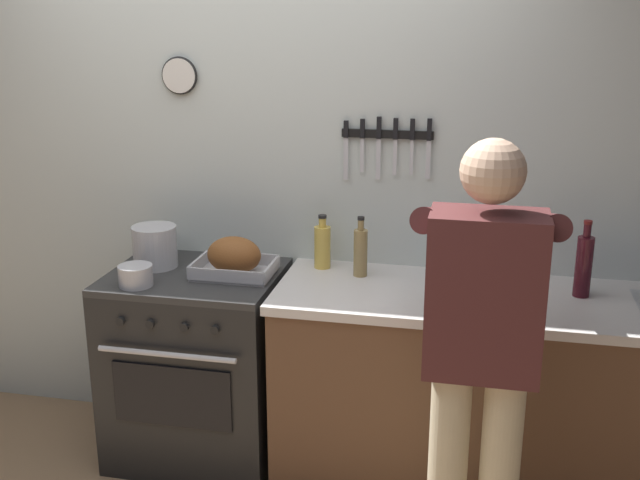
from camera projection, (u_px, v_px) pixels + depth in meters
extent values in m
cube|color=silver|center=(261.00, 172.00, 3.65)|extent=(6.00, 0.10, 2.60)
cube|color=black|center=(387.00, 134.00, 3.41)|extent=(0.41, 0.02, 0.04)
cube|color=silver|center=(346.00, 159.00, 3.48)|extent=(0.02, 0.00, 0.19)
cube|color=black|center=(346.00, 129.00, 3.44)|extent=(0.02, 0.02, 0.08)
cube|color=silver|center=(362.00, 155.00, 3.46)|extent=(0.02, 0.00, 0.15)
cube|color=black|center=(362.00, 129.00, 3.42)|extent=(0.02, 0.02, 0.09)
cube|color=silver|center=(378.00, 159.00, 3.44)|extent=(0.02, 0.00, 0.18)
cube|color=black|center=(379.00, 128.00, 3.40)|extent=(0.02, 0.02, 0.10)
cube|color=silver|center=(395.00, 157.00, 3.43)|extent=(0.02, 0.00, 0.16)
cube|color=black|center=(396.00, 129.00, 3.39)|extent=(0.02, 0.02, 0.09)
cube|color=silver|center=(411.00, 157.00, 3.41)|extent=(0.02, 0.00, 0.15)
cube|color=black|center=(412.00, 129.00, 3.38)|extent=(0.02, 0.02, 0.09)
cube|color=silver|center=(428.00, 160.00, 3.40)|extent=(0.02, 0.00, 0.17)
cube|color=black|center=(429.00, 130.00, 3.36)|extent=(0.02, 0.02, 0.10)
cylinder|color=white|center=(179.00, 76.00, 3.53)|extent=(0.16, 0.02, 0.16)
torus|color=black|center=(179.00, 76.00, 3.53)|extent=(0.17, 0.02, 0.17)
cube|color=brown|center=(511.00, 400.00, 3.33)|extent=(2.00, 0.62, 0.86)
cube|color=silver|center=(519.00, 302.00, 3.20)|extent=(2.03, 0.65, 0.04)
cube|color=black|center=(198.00, 367.00, 3.61)|extent=(0.76, 0.62, 0.87)
cube|color=black|center=(172.00, 396.00, 3.31)|extent=(0.53, 0.01, 0.28)
cube|color=#2D2D2D|center=(194.00, 276.00, 3.48)|extent=(0.76, 0.62, 0.03)
cylinder|color=black|center=(121.00, 321.00, 3.26)|extent=(0.04, 0.02, 0.04)
cylinder|color=black|center=(150.00, 324.00, 3.23)|extent=(0.04, 0.02, 0.04)
cylinder|color=black|center=(184.00, 327.00, 3.20)|extent=(0.04, 0.02, 0.04)
cylinder|color=black|center=(215.00, 330.00, 3.17)|extent=(0.04, 0.02, 0.04)
cylinder|color=silver|center=(166.00, 355.00, 3.23)|extent=(0.61, 0.02, 0.02)
cylinder|color=#C6B793|center=(447.00, 478.00, 2.78)|extent=(0.14, 0.14, 0.86)
cube|color=#4C2323|center=(485.00, 295.00, 2.55)|extent=(0.38, 0.22, 0.56)
sphere|color=tan|center=(493.00, 171.00, 2.43)|extent=(0.21, 0.21, 0.21)
cylinder|color=#4C2323|center=(429.00, 220.00, 2.77)|extent=(0.09, 0.55, 0.22)
cylinder|color=#4C2323|center=(551.00, 226.00, 2.68)|extent=(0.09, 0.55, 0.22)
cube|color=#B7B7BC|center=(235.00, 274.00, 3.45)|extent=(0.34, 0.25, 0.01)
cube|color=#B7B7BC|center=(225.00, 276.00, 3.33)|extent=(0.34, 0.01, 0.05)
cube|color=#B7B7BC|center=(243.00, 258.00, 3.56)|extent=(0.34, 0.01, 0.05)
cube|color=#B7B7BC|center=(198.00, 264.00, 3.48)|extent=(0.01, 0.25, 0.05)
cube|color=#B7B7BC|center=(271.00, 269.00, 3.41)|extent=(0.01, 0.25, 0.05)
ellipsoid|color=brown|center=(234.00, 255.00, 3.43)|extent=(0.24, 0.17, 0.17)
cylinder|color=#B7B7BC|center=(155.00, 246.00, 3.55)|extent=(0.20, 0.20, 0.19)
cylinder|color=#B7B7BC|center=(136.00, 276.00, 3.31)|extent=(0.15, 0.15, 0.09)
cube|color=tan|center=(491.00, 296.00, 3.18)|extent=(0.36, 0.24, 0.02)
cylinder|color=#338CCC|center=(453.00, 253.00, 3.45)|extent=(0.06, 0.06, 0.19)
cylinder|color=#338CCC|center=(454.00, 228.00, 3.42)|extent=(0.03, 0.03, 0.04)
cylinder|color=white|center=(454.00, 222.00, 3.41)|extent=(0.03, 0.03, 0.01)
cylinder|color=gold|center=(322.00, 247.00, 3.53)|extent=(0.07, 0.07, 0.19)
cylinder|color=gold|center=(322.00, 223.00, 3.49)|extent=(0.03, 0.03, 0.04)
cylinder|color=black|center=(322.00, 216.00, 3.49)|extent=(0.04, 0.04, 0.01)
cylinder|color=red|center=(478.00, 265.00, 3.36)|extent=(0.05, 0.05, 0.15)
cylinder|color=red|center=(479.00, 245.00, 3.33)|extent=(0.02, 0.02, 0.03)
cylinder|color=#197219|center=(479.00, 240.00, 3.32)|extent=(0.03, 0.03, 0.01)
cylinder|color=#997F4C|center=(360.00, 253.00, 3.42)|extent=(0.06, 0.06, 0.21)
cylinder|color=#997F4C|center=(361.00, 225.00, 3.38)|extent=(0.03, 0.03, 0.05)
cylinder|color=black|center=(361.00, 218.00, 3.37)|extent=(0.03, 0.03, 0.01)
cylinder|color=#47141E|center=(584.00, 267.00, 3.17)|extent=(0.07, 0.07, 0.25)
cylinder|color=#47141E|center=(587.00, 231.00, 3.13)|extent=(0.03, 0.03, 0.06)
cylinder|color=maroon|center=(588.00, 222.00, 3.12)|extent=(0.03, 0.03, 0.01)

